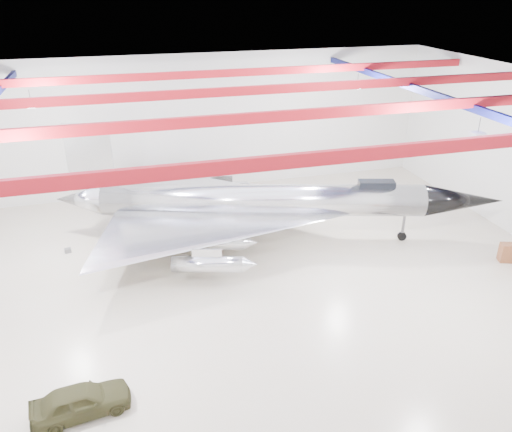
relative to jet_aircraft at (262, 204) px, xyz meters
name	(u,v)px	position (x,y,z in m)	size (l,w,h in m)	color
floor	(233,281)	(-3.07, -4.55, -2.63)	(40.00, 40.00, 0.00)	beige
wall_back	(189,125)	(-3.07, 10.45, 2.87)	(40.00, 40.00, 0.00)	silver
ceiling	(229,92)	(-3.07, -4.55, 8.37)	(40.00, 40.00, 0.00)	#0A0F38
ceiling_structure	(229,106)	(-3.07, -4.55, 7.69)	(39.50, 29.50, 1.08)	maroon
jet_aircraft	(262,204)	(0.00, 0.00, 0.00)	(28.76, 20.80, 8.02)	silver
jeep	(81,401)	(-11.26, -12.48, -1.96)	(1.58, 3.92, 1.33)	#39381C
desk	(511,253)	(14.13, -6.99, -2.03)	(1.31, 0.65, 1.20)	brown
crate_ply	(122,245)	(-9.21, 1.41, -2.46)	(0.47, 0.38, 0.33)	olive
toolbox_red	(184,227)	(-4.85, 3.08, -2.48)	(0.43, 0.35, 0.30)	maroon
parts_bin	(248,213)	(0.10, 4.00, -2.42)	(0.60, 0.48, 0.42)	olive
crate_small	(68,250)	(-12.60, 1.70, -2.49)	(0.41, 0.32, 0.28)	#59595B
tool_chest	(287,223)	(2.35, 1.56, -2.46)	(0.38, 0.38, 0.35)	maroon
oil_barrel	(236,231)	(-1.46, 1.38, -2.46)	(0.49, 0.39, 0.34)	olive
spares_box	(243,219)	(-0.56, 3.05, -2.45)	(0.40, 0.40, 0.36)	#59595B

